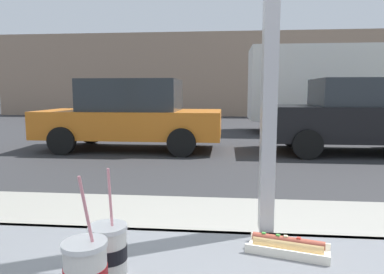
# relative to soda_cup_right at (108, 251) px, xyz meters

# --- Properties ---
(ground_plane) EXTENTS (60.00, 60.00, 0.00)m
(ground_plane) POSITION_rel_soda_cup_right_xyz_m (0.46, 8.32, -1.02)
(ground_plane) COLOR #2D2D30
(sidewalk_strip) EXTENTS (16.00, 2.80, 0.15)m
(sidewalk_strip) POSITION_rel_soda_cup_right_xyz_m (0.46, 1.92, -0.94)
(sidewalk_strip) COLOR gray
(sidewalk_strip) RESTS_ON ground
(building_facade_far) EXTENTS (28.00, 1.20, 4.83)m
(building_facade_far) POSITION_rel_soda_cup_right_xyz_m (0.46, 20.28, 1.40)
(building_facade_far) COLOR gray
(building_facade_far) RESTS_ON ground
(soda_cup_right) EXTENTS (0.10, 0.10, 0.31)m
(soda_cup_right) POSITION_rel_soda_cup_right_xyz_m (0.00, 0.00, 0.00)
(soda_cup_right) COLOR white
(soda_cup_right) RESTS_ON window_counter
(hotdog_tray_far) EXTENTS (0.27, 0.16, 0.05)m
(hotdog_tray_far) POSITION_rel_soda_cup_right_xyz_m (0.51, 0.21, -0.06)
(hotdog_tray_far) COLOR silver
(hotdog_tray_far) RESTS_ON window_counter
(parked_car_orange) EXTENTS (4.45, 1.98, 1.73)m
(parked_car_orange) POSITION_rel_soda_cup_right_xyz_m (-2.03, 7.67, -0.14)
(parked_car_orange) COLOR orange
(parked_car_orange) RESTS_ON ground
(parked_car_black) EXTENTS (4.16, 2.01, 1.74)m
(parked_car_black) POSITION_rel_soda_cup_right_xyz_m (3.37, 7.67, -0.13)
(parked_car_black) COLOR black
(parked_car_black) RESTS_ON ground
(box_truck) EXTENTS (6.28, 2.44, 2.96)m
(box_truck) POSITION_rel_soda_cup_right_xyz_m (4.13, 12.01, 0.59)
(box_truck) COLOR silver
(box_truck) RESTS_ON ground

